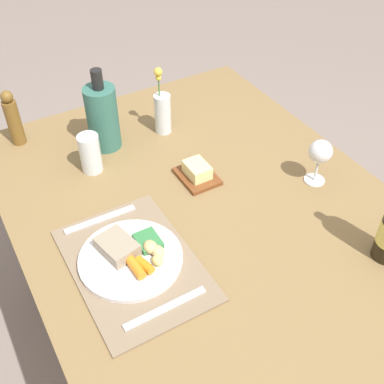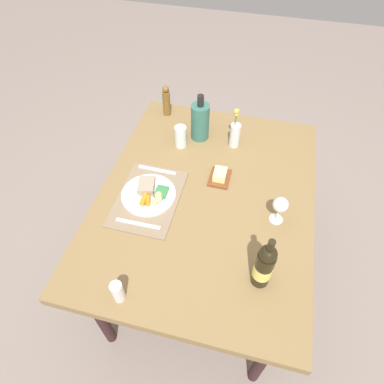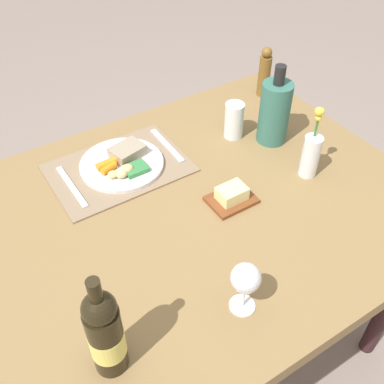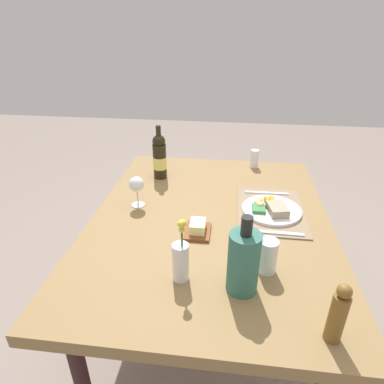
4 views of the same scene
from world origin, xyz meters
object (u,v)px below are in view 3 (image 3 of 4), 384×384
(dining_table, at_px, (189,224))
(butter_dish, at_px, (232,196))
(wine_bottle, at_px, (105,333))
(dinner_plate, at_px, (123,162))
(wine_glass, at_px, (246,279))
(knife, at_px, (72,186))
(pepper_mill, at_px, (265,73))
(water_tumbler, at_px, (234,122))
(cooler_bottle, at_px, (275,112))
(fork, at_px, (167,145))
(flower_vase, at_px, (311,153))

(dining_table, distance_m, butter_dish, 0.15)
(wine_bottle, bearing_deg, dinner_plate, -118.53)
(dining_table, distance_m, wine_glass, 0.38)
(dining_table, distance_m, knife, 0.36)
(pepper_mill, height_order, water_tumbler, pepper_mill)
(dining_table, relative_size, dinner_plate, 5.13)
(cooler_bottle, height_order, butter_dish, cooler_bottle)
(fork, height_order, flower_vase, flower_vase)
(cooler_bottle, relative_size, flower_vase, 1.15)
(wine_glass, bearing_deg, fork, -104.49)
(dining_table, relative_size, cooler_bottle, 4.97)
(fork, xyz_separation_m, pepper_mill, (-0.47, -0.09, 0.08))
(knife, distance_m, pepper_mill, 0.82)
(wine_bottle, distance_m, wine_glass, 0.31)
(pepper_mill, xyz_separation_m, wine_bottle, (0.94, 0.66, 0.03))
(wine_glass, bearing_deg, dinner_plate, -89.27)
(knife, bearing_deg, cooler_bottle, 168.27)
(dining_table, relative_size, wine_glass, 9.32)
(wine_bottle, relative_size, wine_glass, 1.99)
(butter_dish, distance_m, wine_glass, 0.35)
(pepper_mill, height_order, cooler_bottle, cooler_bottle)
(dinner_plate, relative_size, wine_bottle, 0.91)
(dinner_plate, relative_size, wine_glass, 1.82)
(dining_table, distance_m, water_tumbler, 0.39)
(flower_vase, bearing_deg, dining_table, -9.89)
(fork, bearing_deg, cooler_bottle, 155.94)
(fork, xyz_separation_m, wine_glass, (0.16, 0.61, 0.09))
(water_tumbler, bearing_deg, butter_dish, 52.71)
(wine_glass, distance_m, flower_vase, 0.52)
(butter_dish, xyz_separation_m, flower_vase, (-0.27, 0.03, 0.06))
(cooler_bottle, relative_size, wine_glass, 1.88)
(water_tumbler, xyz_separation_m, wine_glass, (0.38, 0.55, 0.05))
(wine_glass, bearing_deg, water_tumbler, -124.58)
(wine_bottle, bearing_deg, dining_table, -141.86)
(dining_table, xyz_separation_m, butter_dish, (-0.12, 0.04, 0.08))
(wine_glass, bearing_deg, pepper_mill, -131.85)
(cooler_bottle, bearing_deg, water_tumbler, -41.62)
(water_tumbler, bearing_deg, knife, -4.47)
(dinner_plate, xyz_separation_m, pepper_mill, (-0.63, -0.10, 0.07))
(dinner_plate, bearing_deg, cooler_bottle, 164.52)
(fork, height_order, water_tumbler, water_tumbler)
(dinner_plate, height_order, cooler_bottle, cooler_bottle)
(fork, xyz_separation_m, wine_bottle, (0.47, 0.57, 0.11))
(knife, relative_size, butter_dish, 1.58)
(flower_vase, bearing_deg, fork, -49.54)
(fork, distance_m, pepper_mill, 0.48)
(knife, xyz_separation_m, butter_dish, (-0.36, 0.30, 0.01))
(wine_glass, xyz_separation_m, flower_vase, (-0.45, -0.27, -0.02))
(pepper_mill, xyz_separation_m, flower_vase, (0.18, 0.43, -0.01))
(pepper_mill, relative_size, water_tumbler, 1.53)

